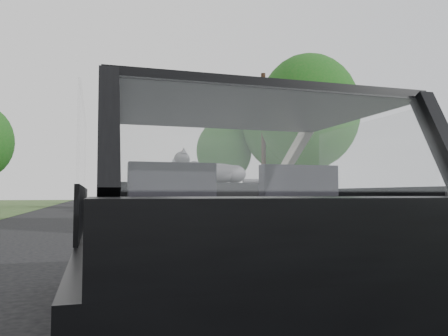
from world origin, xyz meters
TOP-DOWN VIEW (x-y plane):
  - ground at (0.00, 0.00)m, footprint 140.00×140.00m
  - subject_car at (0.00, 0.00)m, footprint 1.80×4.00m
  - dashboard at (0.00, 0.62)m, footprint 1.58×0.45m
  - driver_seat at (-0.40, -0.29)m, footprint 0.50×0.72m
  - passenger_seat at (0.40, -0.29)m, footprint 0.50×0.72m
  - steering_wheel at (-0.40, 0.33)m, footprint 0.36×0.36m
  - cat at (0.15, 0.62)m, footprint 0.66×0.27m
  - guardrail at (4.30, 10.00)m, footprint 0.05×90.00m
  - other_car at (0.89, 20.00)m, footprint 2.38×4.75m
  - highway_sign at (5.62, 25.34)m, footprint 0.25×0.92m
  - utility_pole at (8.15, 19.68)m, footprint 0.26×0.26m
  - tree_1 at (9.91, 17.71)m, footprint 6.68×6.68m
  - tree_2 at (9.22, 31.06)m, footprint 5.72×5.72m
  - tree_3 at (13.28, 28.25)m, footprint 8.31×8.31m

SIDE VIEW (x-z plane):
  - ground at x=0.00m, z-range 0.00..0.00m
  - guardrail at x=4.30m, z-range 0.42..0.74m
  - subject_car at x=0.00m, z-range 0.00..1.45m
  - other_car at x=0.89m, z-range 0.00..1.50m
  - dashboard at x=0.00m, z-range 0.70..1.00m
  - driver_seat at x=-0.40m, z-range 0.67..1.09m
  - passenger_seat at x=0.40m, z-range 0.67..1.09m
  - steering_wheel at x=-0.40m, z-range 0.90..0.94m
  - cat at x=0.15m, z-range 0.95..1.24m
  - highway_sign at x=5.62m, z-range 0.00..2.30m
  - tree_2 at x=9.22m, z-range 0.00..6.84m
  - utility_pole at x=8.15m, z-range 0.00..7.70m
  - tree_1 at x=9.91m, z-range 0.00..8.08m
  - tree_3 at x=13.28m, z-range 0.00..9.92m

